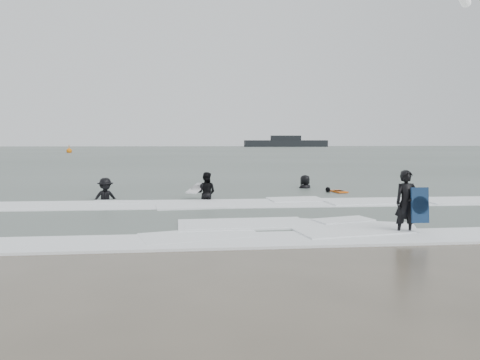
{
  "coord_description": "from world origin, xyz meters",
  "views": [
    {
      "loc": [
        -1.53,
        -12.37,
        2.62
      ],
      "look_at": [
        0.0,
        5.0,
        1.1
      ],
      "focal_mm": 35.0,
      "sensor_mm": 36.0,
      "label": 1
    }
  ],
  "objects": [
    {
      "name": "surfer_right_near",
      "position": [
        4.7,
        9.69,
        0.0
      ],
      "size": [
        0.77,
        0.92,
        1.47
      ],
      "primitive_type": "imported",
      "rotation": [
        0.0,
        0.0,
        -2.14
      ],
      "color": "black",
      "rests_on": "ground"
    },
    {
      "name": "ground",
      "position": [
        0.0,
        0.0,
        0.0
      ],
      "size": [
        320.0,
        320.0,
        0.0
      ],
      "primitive_type": "plane",
      "color": "brown",
      "rests_on": "ground"
    },
    {
      "name": "buoy",
      "position": [
        -26.15,
        79.22,
        0.42
      ],
      "size": [
        1.0,
        1.0,
        1.65
      ],
      "color": "#D76709",
      "rests_on": "ground"
    },
    {
      "name": "sea",
      "position": [
        0.0,
        80.0,
        0.06
      ],
      "size": [
        320.0,
        320.0,
        0.0
      ],
      "primitive_type": "plane",
      "color": "#47544C",
      "rests_on": "ground"
    },
    {
      "name": "surfer_centre",
      "position": [
        4.13,
        -0.13,
        0.0
      ],
      "size": [
        0.67,
        0.46,
        1.8
      ],
      "primitive_type": "imported",
      "rotation": [
        0.0,
        0.0,
        0.04
      ],
      "color": "black",
      "rests_on": "ground"
    },
    {
      "name": "surf_foam",
      "position": [
        0.0,
        3.7,
        0.04
      ],
      "size": [
        30.03,
        9.06,
        0.09
      ],
      "color": "white",
      "rests_on": "ground"
    },
    {
      "name": "bodyboards",
      "position": [
        2.64,
        5.63,
        0.5
      ],
      "size": [
        7.65,
        10.53,
        1.25
      ],
      "color": "#0E2445",
      "rests_on": "ground"
    },
    {
      "name": "surfer_wading",
      "position": [
        -1.23,
        7.47,
        0.0
      ],
      "size": [
        1.03,
        0.9,
        1.78
      ],
      "primitive_type": "imported",
      "rotation": [
        0.0,
        0.0,
        2.84
      ],
      "color": "black",
      "rests_on": "ground"
    },
    {
      "name": "surfer_breaker",
      "position": [
        -5.51,
        7.82,
        0.0
      ],
      "size": [
        1.36,
        1.11,
        1.84
      ],
      "primitive_type": "imported",
      "rotation": [
        0.0,
        0.0,
        0.43
      ],
      "color": "black",
      "rests_on": "ground"
    },
    {
      "name": "vessel_horizon",
      "position": [
        28.17,
        146.26,
        1.43
      ],
      "size": [
        28.23,
        5.04,
        3.83
      ],
      "color": "black",
      "rests_on": "ground"
    },
    {
      "name": "surfer_right_far",
      "position": [
        4.03,
        11.7,
        0.0
      ],
      "size": [
        1.1,
        0.94,
        1.9
      ],
      "primitive_type": "imported",
      "rotation": [
        0.0,
        0.0,
        -2.71
      ],
      "color": "black",
      "rests_on": "ground"
    }
  ]
}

